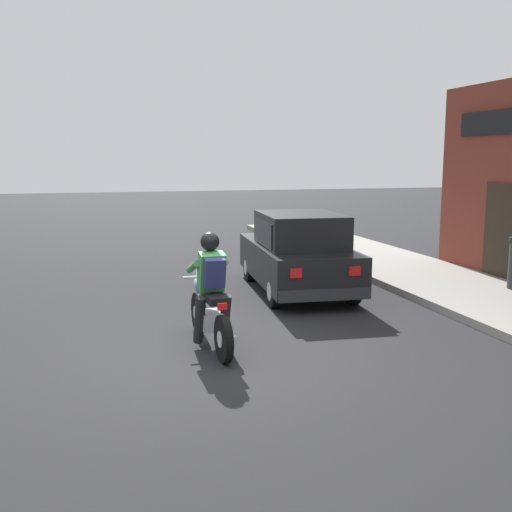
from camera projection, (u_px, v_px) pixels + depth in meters
ground_plane at (214, 357)px, 7.95m from camera, size 80.00×80.00×0.00m
sidewalk_curb at (445, 284)px, 12.24m from camera, size 2.60×22.00×0.14m
motorcycle_with_rider at (210, 300)px, 8.26m from camera, size 0.57×2.02×1.62m
car_hatchback at (298, 254)px, 11.66m from camera, size 1.94×3.90×1.57m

